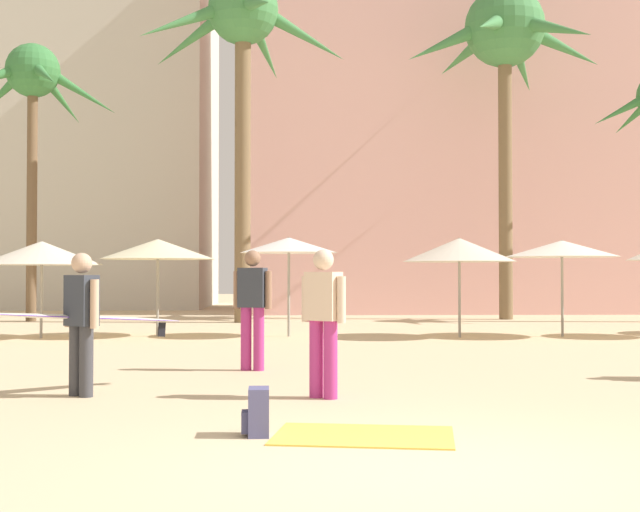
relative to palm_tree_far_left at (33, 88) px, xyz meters
name	(u,v)px	position (x,y,z in m)	size (l,w,h in m)	color
ground	(432,473)	(8.98, -20.86, -7.22)	(120.00, 120.00, 0.00)	beige
hotel_pink	(544,102)	(18.41, 7.99, 1.30)	(23.63, 8.79, 17.04)	beige
palm_tree_far_left	(33,88)	(0.00, 0.00, 0.00)	(4.93, 5.02, 8.61)	brown
palm_tree_left	(242,37)	(6.54, -1.03, 1.40)	(6.30, 6.50, 10.51)	brown
palm_tree_right	(505,42)	(14.94, 0.56, 1.77)	(6.79, 6.47, 10.75)	brown
cafe_umbrella_1	(158,249)	(4.91, -6.89, -5.20)	(2.65, 2.65, 2.25)	gray
cafe_umbrella_2	(42,253)	(2.41, -7.44, -5.31)	(2.70, 2.70, 2.18)	gray
cafe_umbrella_3	(459,250)	(11.83, -7.45, -5.23)	(2.59, 2.59, 2.26)	gray
cafe_umbrella_5	(562,249)	(14.24, -7.31, -5.19)	(2.61, 2.61, 2.22)	gray
cafe_umbrella_6	(289,245)	(7.95, -7.02, -5.11)	(2.26, 2.26, 2.29)	gray
beach_towel	(364,435)	(8.61, -19.46, -7.21)	(1.55, 1.06, 0.01)	#F4CC4C
backpack	(257,413)	(7.68, -19.40, -7.02)	(0.25, 0.30, 0.42)	#50507E
person_near_right	(84,318)	(5.54, -16.73, -6.31)	(2.22, 1.98, 1.67)	#3D3D42
person_mid_right	(252,304)	(7.41, -14.16, -6.24)	(0.60, 0.33, 1.78)	#B7337F
person_far_left	(323,316)	(8.35, -17.10, -6.28)	(0.53, 0.45, 1.71)	#B7337F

